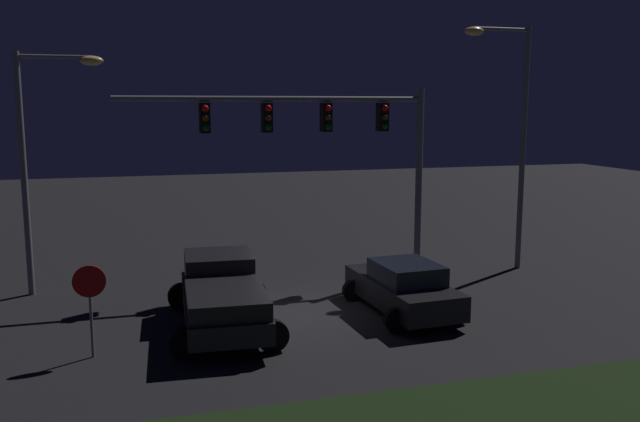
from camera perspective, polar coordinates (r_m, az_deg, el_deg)
The scene contains 7 objects.
ground_plane at distance 19.63m, azimuth -1.66°, elevation -8.50°, with size 80.00×80.00×0.00m, color black.
pickup_truck at distance 18.19m, azimuth -8.35°, elevation -6.73°, with size 3.08×5.51×1.80m.
car_sedan at distance 19.44m, azimuth 7.09°, elevation -6.47°, with size 2.65×4.49×1.51m.
traffic_signal_gantry at distance 22.42m, azimuth 0.62°, elevation 6.77°, with size 10.32×0.56×6.50m.
street_lamp_left at distance 22.35m, azimuth -22.64°, elevation 5.43°, with size 2.60×0.44×7.50m.
street_lamp_right at distance 24.79m, azimuth 16.02°, elevation 7.46°, with size 2.55×0.44×8.63m.
stop_sign at distance 16.62m, azimuth -18.99°, elevation -6.64°, with size 0.76×0.08×2.23m.
Camera 1 is at (-4.67, -18.13, 5.90)m, focal length 37.64 mm.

